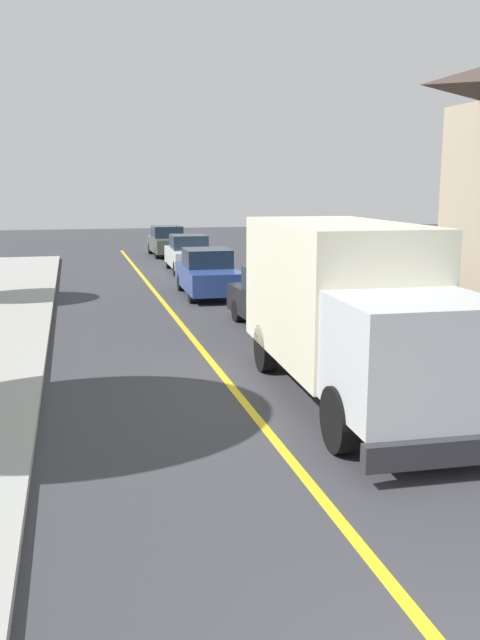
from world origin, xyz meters
The scene contains 8 objects.
centre_line_yellow centered at (0.00, 10.00, 0.00)m, with size 0.16×56.00×0.01m, color gold.
box_truck centered at (1.94, 7.59, 1.77)m, with size 2.68×7.27×3.20m.
parked_car_near centered at (2.52, 13.58, 0.79)m, with size 2.01×4.48×1.67m.
parked_car_mid centered at (1.76, 19.79, 0.79)m, with size 1.90×4.44×1.67m.
parked_car_far centered at (2.29, 26.88, 0.79)m, with size 1.91×4.44×1.67m.
parked_car_furthest centered at (2.31, 34.17, 0.79)m, with size 1.87×4.43×1.67m.
parked_van_across centered at (5.20, 12.52, 0.79)m, with size 1.97×4.47×1.67m.
stop_sign centered at (4.91, 10.71, 1.86)m, with size 0.80×0.10×2.65m.
Camera 1 is at (-2.91, -3.73, 3.87)m, focal length 37.83 mm.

